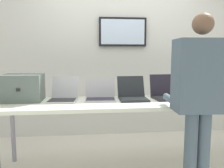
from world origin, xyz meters
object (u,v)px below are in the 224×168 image
at_px(workbench, 132,105).
at_px(laptop_station_1, 100,95).
at_px(laptop_station_2, 132,94).
at_px(person, 199,89).
at_px(laptop_station_0, 64,95).
at_px(laptop_station_3, 166,93).
at_px(coffee_mug, 217,100).
at_px(equipment_box, 23,88).
at_px(laptop_station_4, 199,93).

xyz_separation_m(workbench, laptop_station_1, (-0.35, 0.12, 0.11)).
bearing_deg(laptop_station_2, person, -58.44).
xyz_separation_m(laptop_station_0, laptop_station_3, (1.21, 0.01, 0.00)).
bearing_deg(coffee_mug, laptop_station_3, 138.48).
height_order(laptop_station_2, laptop_station_3, laptop_station_3).
distance_m(laptop_station_1, laptop_station_2, 0.38).
distance_m(equipment_box, person, 1.86).
xyz_separation_m(laptop_station_1, laptop_station_2, (0.38, -0.01, 0.00)).
bearing_deg(person, laptop_station_3, 92.81).
height_order(laptop_station_3, coffee_mug, laptop_station_3).
distance_m(laptop_station_0, laptop_station_1, 0.42).
xyz_separation_m(laptop_station_1, laptop_station_3, (0.79, 0.00, 0.01)).
bearing_deg(laptop_station_4, laptop_station_1, -179.56).
bearing_deg(laptop_station_1, laptop_station_3, 0.22).
bearing_deg(laptop_station_3, laptop_station_2, -177.94).
relative_size(laptop_station_1, person, 0.22).
height_order(person, coffee_mug, person).
bearing_deg(coffee_mug, laptop_station_1, 162.98).
distance_m(laptop_station_2, laptop_station_3, 0.41).
bearing_deg(coffee_mug, person, -136.06).
distance_m(laptop_station_4, person, 0.86).
bearing_deg(laptop_station_3, equipment_box, 179.09).
bearing_deg(workbench, laptop_station_2, 77.27).
bearing_deg(laptop_station_1, laptop_station_0, -178.87).
bearing_deg(workbench, person, -52.74).
distance_m(laptop_station_1, laptop_station_3, 0.79).
bearing_deg(laptop_station_0, coffee_mug, -12.52).
relative_size(laptop_station_4, coffee_mug, 3.77).
bearing_deg(equipment_box, laptop_station_2, -1.89).
bearing_deg(laptop_station_3, coffee_mug, -41.52).
height_order(laptop_station_0, coffee_mug, laptop_station_0).
xyz_separation_m(equipment_box, coffee_mug, (2.08, -0.40, -0.11)).
xyz_separation_m(laptop_station_3, coffee_mug, (0.42, -0.37, -0.02)).
xyz_separation_m(laptop_station_1, person, (0.82, -0.74, 0.16)).
xyz_separation_m(workbench, laptop_station_4, (0.85, 0.13, 0.11)).
bearing_deg(coffee_mug, equipment_box, 169.14).
height_order(laptop_station_1, laptop_station_2, laptop_station_2).
xyz_separation_m(laptop_station_1, laptop_station_4, (1.20, 0.01, 0.00)).
bearing_deg(laptop_station_4, coffee_mug, -89.45).
xyz_separation_m(equipment_box, laptop_station_4, (2.08, -0.02, -0.09)).
bearing_deg(coffee_mug, laptop_station_4, 90.55).
bearing_deg(laptop_station_3, laptop_station_1, -179.78).
bearing_deg(laptop_station_0, laptop_station_4, 0.62).
height_order(laptop_station_2, coffee_mug, laptop_station_2).
xyz_separation_m(laptop_station_0, person, (1.24, -0.73, 0.16)).
relative_size(laptop_station_2, laptop_station_4, 1.20).
bearing_deg(laptop_station_4, workbench, -171.40).
height_order(workbench, laptop_station_0, laptop_station_0).
distance_m(equipment_box, laptop_station_1, 0.88).
relative_size(equipment_box, laptop_station_2, 1.17).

